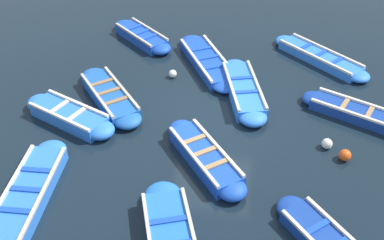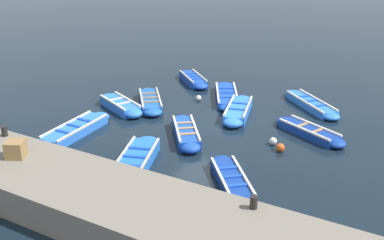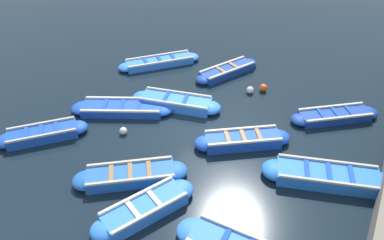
% 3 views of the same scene
% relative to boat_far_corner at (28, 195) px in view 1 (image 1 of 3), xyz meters
% --- Properties ---
extents(ground_plane, '(120.00, 120.00, 0.00)m').
position_rel_boat_far_corner_xyz_m(ground_plane, '(3.53, -4.07, -0.18)').
color(ground_plane, black).
extents(boat_far_corner, '(3.90, 1.01, 0.42)m').
position_rel_boat_far_corner_xyz_m(boat_far_corner, '(0.00, 0.00, 0.00)').
color(boat_far_corner, blue).
rests_on(boat_far_corner, ground).
extents(boat_alongside, '(3.24, 2.79, 0.42)m').
position_rel_boat_far_corner_xyz_m(boat_alongside, '(4.14, -0.80, 0.00)').
color(boat_alongside, '#1E59AD').
rests_on(boat_alongside, ground).
extents(boat_end_of_row, '(3.10, 3.34, 0.36)m').
position_rel_boat_far_corner_xyz_m(boat_end_of_row, '(7.42, -7.38, -0.03)').
color(boat_end_of_row, blue).
rests_on(boat_end_of_row, ground).
extents(boat_mid_row, '(3.85, 2.61, 0.38)m').
position_rel_boat_far_corner_xyz_m(boat_mid_row, '(6.59, -3.54, -0.02)').
color(boat_mid_row, '#1947B7').
rests_on(boat_mid_row, ground).
extents(boat_drifting, '(2.02, 3.19, 0.46)m').
position_rel_boat_far_corner_xyz_m(boat_drifting, '(3.01, 0.07, 0.02)').
color(boat_drifting, blue).
rests_on(boat_drifting, ground).
extents(boat_inner_gap, '(3.08, 2.56, 0.45)m').
position_rel_boat_far_corner_xyz_m(boat_inner_gap, '(1.83, -3.99, 0.02)').
color(boat_inner_gap, '#1947B7').
rests_on(boat_inner_gap, ground).
extents(boat_stern_in, '(2.63, 2.79, 0.41)m').
position_rel_boat_far_corner_xyz_m(boat_stern_in, '(8.02, -0.93, -0.00)').
color(boat_stern_in, '#1947B7').
rests_on(boat_stern_in, ground).
extents(boat_near_quay, '(2.05, 3.27, 0.38)m').
position_rel_boat_far_corner_xyz_m(boat_near_quay, '(4.34, -8.14, -0.02)').
color(boat_near_quay, navy).
rests_on(boat_near_quay, ground).
extents(boat_broadside, '(3.64, 1.67, 0.46)m').
position_rel_boat_far_corner_xyz_m(boat_broadside, '(4.99, -4.83, 0.02)').
color(boat_broadside, blue).
rests_on(boat_broadside, ground).
extents(buoy_orange_near, '(0.29, 0.29, 0.29)m').
position_rel_boat_far_corner_xyz_m(buoy_orange_near, '(2.85, -7.18, -0.03)').
color(buoy_orange_near, silver).
rests_on(buoy_orange_near, ground).
extents(buoy_yellow_far, '(0.32, 0.32, 0.32)m').
position_rel_boat_far_corner_xyz_m(buoy_yellow_far, '(2.43, -7.59, -0.02)').
color(buoy_yellow_far, '#E05119').
rests_on(buoy_yellow_far, ground).
extents(buoy_white_drifting, '(0.27, 0.27, 0.27)m').
position_rel_boat_far_corner_xyz_m(buoy_white_drifting, '(5.72, -2.48, -0.05)').
color(buoy_white_drifting, silver).
rests_on(buoy_white_drifting, ground).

